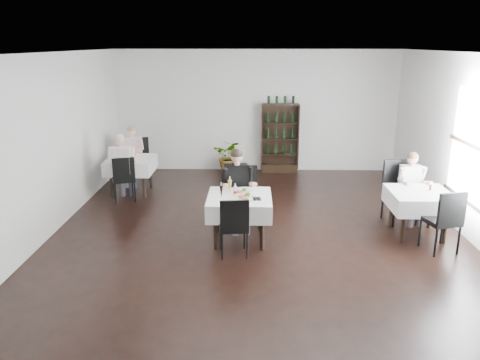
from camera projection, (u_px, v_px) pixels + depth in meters
name	position (u px, v px, depth m)	size (l,w,h in m)	color
room_shell	(258.00, 152.00, 7.33)	(9.00, 9.00, 9.00)	black
wine_shelf	(280.00, 139.00, 11.64)	(0.90, 0.28, 1.75)	black
main_table	(239.00, 205.00, 7.58)	(1.03, 1.03, 0.77)	black
left_table	(131.00, 165.00, 10.04)	(0.98, 0.98, 0.77)	black
right_table	(419.00, 200.00, 7.80)	(0.98, 0.98, 0.77)	black
potted_tree	(230.00, 156.00, 11.61)	(0.78, 0.67, 0.86)	#2F6121
main_chair_far	(245.00, 192.00, 8.30)	(0.56, 0.57, 1.05)	black
main_chair_near	(234.00, 223.00, 7.02)	(0.48, 0.49, 0.95)	black
left_chair_far	(140.00, 158.00, 10.77)	(0.61, 0.62, 1.05)	black
left_chair_near	(124.00, 176.00, 9.48)	(0.56, 0.57, 0.96)	black
right_chair_far	(399.00, 187.00, 8.46)	(0.60, 0.61, 1.12)	black
right_chair_near	(445.00, 217.00, 7.15)	(0.57, 0.57, 1.02)	black
diner_main	(238.00, 184.00, 8.01)	(0.59, 0.62, 1.42)	#414149
diner_left_far	(132.00, 151.00, 10.57)	(0.52, 0.53, 1.36)	#414149
diner_left_near	(122.00, 162.00, 9.50)	(0.54, 0.54, 1.42)	#414149
diner_right_far	(412.00, 182.00, 8.36)	(0.52, 0.53, 1.29)	#414149
plate_far	(242.00, 192.00, 7.69)	(0.31, 0.31, 0.08)	white
plate_near	(245.00, 197.00, 7.43)	(0.29, 0.29, 0.09)	white
pilsner_dark	(221.00, 191.00, 7.43)	(0.06, 0.06, 0.26)	black
pilsner_lager	(230.00, 187.00, 7.61)	(0.07, 0.07, 0.30)	#B7912F
coke_bottle	(235.00, 191.00, 7.51)	(0.06, 0.06, 0.22)	silver
napkin_cutlery	(254.00, 199.00, 7.40)	(0.22, 0.23, 0.02)	black
pepper_mill	(430.00, 188.00, 7.83)	(0.04, 0.04, 0.09)	black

